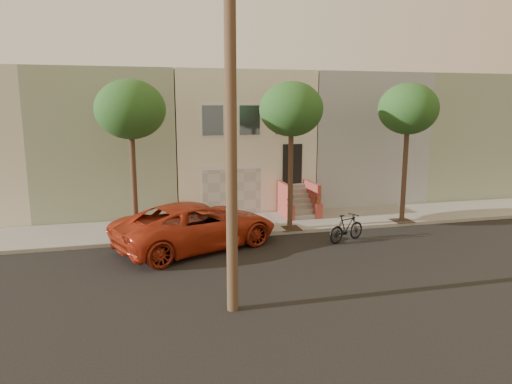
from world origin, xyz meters
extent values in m
plane|color=black|center=(0.00, 0.00, 0.00)|extent=(90.00, 90.00, 0.00)
cube|color=gray|center=(0.00, 5.35, 0.07)|extent=(40.00, 3.70, 0.15)
cube|color=beige|center=(0.00, 11.20, 3.65)|extent=(7.00, 8.00, 7.00)
cube|color=gray|center=(-6.80, 11.20, 3.65)|extent=(6.50, 8.00, 7.00)
cube|color=#9CA0A5|center=(6.80, 11.20, 3.65)|extent=(6.50, 8.00, 7.00)
cube|color=gray|center=(13.30, 11.20, 3.65)|extent=(6.50, 8.00, 7.00)
cube|color=white|center=(-0.90, 7.22, 1.40)|extent=(3.20, 0.12, 2.50)
cube|color=beige|center=(-0.90, 7.16, 1.30)|extent=(2.90, 0.06, 2.20)
cube|color=gray|center=(-0.90, 5.35, 0.16)|extent=(3.20, 3.70, 0.02)
cube|color=brown|center=(-3.10, 6.90, 0.37)|extent=(1.40, 0.45, 0.44)
cube|color=black|center=(2.20, 7.17, 2.55)|extent=(1.00, 0.06, 2.00)
cube|color=#3F4751|center=(-1.80, 7.17, 4.75)|extent=(1.00, 0.06, 1.40)
cube|color=white|center=(-1.80, 7.19, 4.75)|extent=(1.15, 0.05, 1.55)
cube|color=#3F4751|center=(0.00, 7.17, 4.75)|extent=(1.00, 0.06, 1.40)
cube|color=white|center=(0.00, 7.19, 4.75)|extent=(1.15, 0.05, 1.55)
cube|color=#3F4751|center=(1.80, 7.17, 4.75)|extent=(1.00, 0.06, 1.40)
cube|color=white|center=(1.80, 7.19, 4.75)|extent=(1.15, 0.05, 1.55)
cube|color=gray|center=(2.20, 5.38, 0.25)|extent=(1.20, 0.28, 0.20)
cube|color=gray|center=(2.20, 5.66, 0.45)|extent=(1.20, 0.28, 0.20)
cube|color=gray|center=(2.20, 5.94, 0.65)|extent=(1.20, 0.28, 0.20)
cube|color=gray|center=(2.20, 6.22, 0.85)|extent=(1.20, 0.28, 0.20)
cube|color=gray|center=(2.20, 6.50, 1.05)|extent=(1.20, 0.28, 0.20)
cube|color=gray|center=(2.20, 6.78, 1.25)|extent=(1.20, 0.28, 0.20)
cube|color=gray|center=(2.20, 7.06, 1.45)|extent=(1.20, 0.28, 0.20)
cube|color=#983A31|center=(1.50, 6.22, 0.95)|extent=(0.18, 1.96, 1.60)
cube|color=#983A31|center=(2.90, 6.22, 0.95)|extent=(0.18, 1.96, 1.60)
cube|color=#983A31|center=(1.50, 5.34, 0.50)|extent=(0.35, 0.35, 0.70)
imported|color=#1C4B1A|center=(1.50, 5.34, 1.07)|extent=(0.40, 0.35, 0.45)
cube|color=#983A31|center=(2.90, 5.34, 0.50)|extent=(0.35, 0.35, 0.70)
imported|color=#1C4B1A|center=(2.90, 5.34, 1.07)|extent=(0.41, 0.35, 0.45)
cube|color=#2D2116|center=(-5.50, 3.90, 0.15)|extent=(0.90, 0.90, 0.02)
cylinder|color=#372419|center=(-5.50, 3.90, 2.25)|extent=(0.22, 0.22, 4.20)
ellipsoid|color=#1C4B1A|center=(-5.50, 3.90, 5.30)|extent=(2.70, 2.57, 2.29)
cube|color=#2D2116|center=(1.00, 3.90, 0.15)|extent=(0.90, 0.90, 0.02)
cylinder|color=#372419|center=(1.00, 3.90, 2.25)|extent=(0.22, 0.22, 4.20)
ellipsoid|color=#1C4B1A|center=(1.00, 3.90, 5.30)|extent=(2.70, 2.57, 2.29)
cube|color=#2D2116|center=(6.50, 3.90, 0.15)|extent=(0.90, 0.90, 0.02)
cylinder|color=#372419|center=(6.50, 3.90, 2.25)|extent=(0.22, 0.22, 4.20)
ellipsoid|color=#1C4B1A|center=(6.50, 3.90, 5.30)|extent=(2.70, 2.57, 2.29)
cylinder|color=#4B3123|center=(-3.00, -3.20, 5.00)|extent=(0.30, 0.30, 10.00)
imported|color=#AA2E16|center=(-3.20, 2.61, 0.89)|extent=(7.08, 5.25, 1.79)
imported|color=black|center=(2.76, 1.93, 0.57)|extent=(1.96, 1.23, 1.14)
camera|label=1|loc=(-5.32, -14.78, 5.46)|focal=32.57mm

